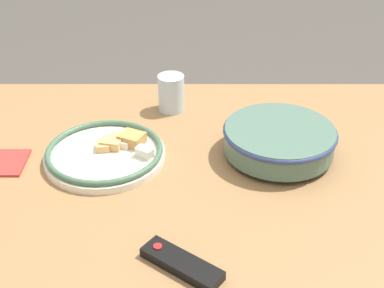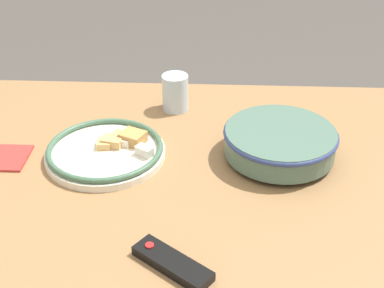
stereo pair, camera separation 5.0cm
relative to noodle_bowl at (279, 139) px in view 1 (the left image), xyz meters
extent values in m
cube|color=olive|center=(0.25, 0.09, -0.06)|extent=(1.38, 0.97, 0.04)
cylinder|color=olive|center=(-0.36, -0.33, -0.45)|extent=(0.06, 0.06, 0.72)
cylinder|color=#4C6B5B|center=(0.00, 0.00, -0.04)|extent=(0.12, 0.12, 0.01)
cylinder|color=#4C6B5B|center=(0.00, 0.00, 0.00)|extent=(0.26, 0.26, 0.06)
cylinder|color=#B75B23|center=(0.00, 0.00, 0.00)|extent=(0.24, 0.24, 0.05)
torus|color=navy|center=(0.00, 0.00, 0.02)|extent=(0.27, 0.27, 0.01)
cylinder|color=silver|center=(0.42, 0.02, -0.04)|extent=(0.29, 0.29, 0.02)
torus|color=#42664C|center=(0.42, 0.02, -0.02)|extent=(0.28, 0.28, 0.01)
cube|color=tan|center=(0.36, -0.02, -0.01)|extent=(0.07, 0.07, 0.03)
cube|color=silver|center=(0.37, -0.02, -0.02)|extent=(0.03, 0.05, 0.02)
cube|color=tan|center=(0.40, -0.03, -0.02)|extent=(0.05, 0.05, 0.02)
cube|color=silver|center=(0.32, 0.03, -0.01)|extent=(0.05, 0.04, 0.02)
cube|color=tan|center=(0.41, -0.01, -0.02)|extent=(0.06, 0.05, 0.02)
cube|color=tan|center=(0.42, 0.00, -0.02)|extent=(0.04, 0.04, 0.02)
cube|color=black|center=(0.23, 0.38, -0.03)|extent=(0.16, 0.14, 0.02)
cylinder|color=red|center=(0.27, 0.35, -0.02)|extent=(0.02, 0.02, 0.00)
cylinder|color=silver|center=(0.27, -0.23, 0.01)|extent=(0.07, 0.07, 0.10)
camera|label=1|loc=(0.21, 1.09, 0.67)|focal=50.00mm
camera|label=2|loc=(0.16, 1.09, 0.67)|focal=50.00mm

